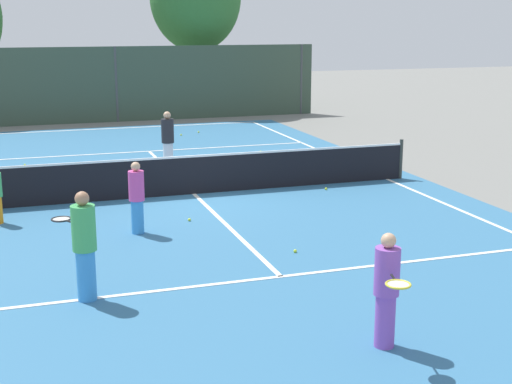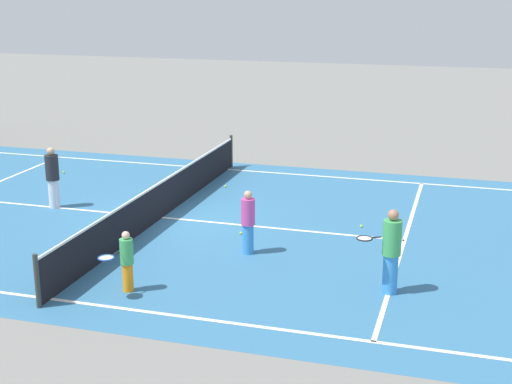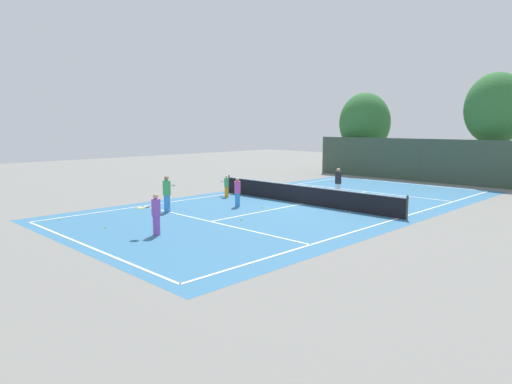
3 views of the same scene
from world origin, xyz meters
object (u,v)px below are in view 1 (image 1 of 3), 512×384
Objects in this scene: tennis_ball_0 at (326,189)px; player_0 at (168,140)px; tennis_ball_6 at (261,152)px; tennis_ball_1 at (45,167)px; tennis_ball_9 at (295,251)px; player_4 at (387,289)px; tennis_ball_7 at (346,175)px; player_2 at (137,197)px; tennis_ball_3 at (189,220)px; player_1 at (84,245)px; tennis_ball_10 at (25,165)px; tennis_ball_4 at (181,135)px; tennis_ball_5 at (199,132)px.

player_0 is at bearing 130.75° from tennis_ball_0.
tennis_ball_0 is at bearing -91.22° from tennis_ball_6.
tennis_ball_1 is 1.00× the size of tennis_ball_9.
tennis_ball_7 is (4.23, 10.18, -0.80)m from player_4.
tennis_ball_0 is (5.28, 2.35, -0.74)m from player_2.
tennis_ball_0 is 1.00× the size of tennis_ball_1.
tennis_ball_1 is at bearing 142.49° from tennis_ball_0.
tennis_ball_3 is 1.00× the size of tennis_ball_7.
player_1 is 26.78× the size of tennis_ball_0.
tennis_ball_6 is 1.00× the size of tennis_ball_9.
tennis_ball_3 is at bearing -156.18° from tennis_ball_0.
player_0 is 26.03× the size of tennis_ball_10.
tennis_ball_4 is 0.94m from tennis_ball_5.
player_2 is 22.85× the size of tennis_ball_6.
tennis_ball_5 is at bearing 102.81° from tennis_ball_7.
tennis_ball_0 is 8.58m from tennis_ball_1.
tennis_ball_3 and tennis_ball_9 have the same top height.
tennis_ball_9 is at bearing -122.95° from tennis_ball_7.
player_4 reaches higher than tennis_ball_7.
tennis_ball_10 is (-5.77, -4.24, 0.00)m from tennis_ball_4.
tennis_ball_5 is at bearing 83.05° from tennis_ball_9.
tennis_ball_1 is (-3.83, 13.98, -0.80)m from player_4.
tennis_ball_4 is at bearing 74.13° from player_0.
tennis_ball_1 is (-1.53, 7.58, -0.74)m from player_2.
tennis_ball_1 and tennis_ball_3 have the same top height.
tennis_ball_1 is 1.00× the size of tennis_ball_10.
tennis_ball_7 is at bearing -71.53° from tennis_ball_4.
tennis_ball_4 is at bearing 108.47° from tennis_ball_7.
tennis_ball_4 is at bearing -148.80° from tennis_ball_5.
tennis_ball_6 and tennis_ball_7 have the same top height.
player_4 is 24.34× the size of tennis_ball_7.
tennis_ball_0 is at bearing 40.88° from player_1.
tennis_ball_9 is at bearing -85.25° from player_0.
player_4 is at bearing -73.12° from tennis_ball_10.
player_2 is 8.41m from tennis_ball_10.
player_1 reaches higher than tennis_ball_5.
tennis_ball_5 is (0.80, 0.49, 0.00)m from tennis_ball_4.
tennis_ball_0 is at bearing -37.51° from tennis_ball_1.
tennis_ball_5 is 1.00× the size of tennis_ball_10.
tennis_ball_10 is (-2.10, 8.11, -0.74)m from player_2.
tennis_ball_9 is (4.00, 1.17, -0.88)m from player_1.
tennis_ball_4 is (2.44, 11.79, 0.00)m from tennis_ball_3.
tennis_ball_6 is 4.39m from tennis_ball_7.
tennis_ball_7 is (6.53, 3.78, -0.74)m from player_2.
tennis_ball_6 is 1.00× the size of tennis_ball_10.
tennis_ball_10 is at bearing -144.26° from tennis_ball_5.
player_4 is (0.37, -12.65, -0.05)m from player_0.
tennis_ball_7 is (2.06, -9.06, 0.00)m from tennis_ball_5.
tennis_ball_0 and tennis_ball_10 have the same top height.
tennis_ball_10 is (-6.57, -4.73, 0.00)m from tennis_ball_5.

